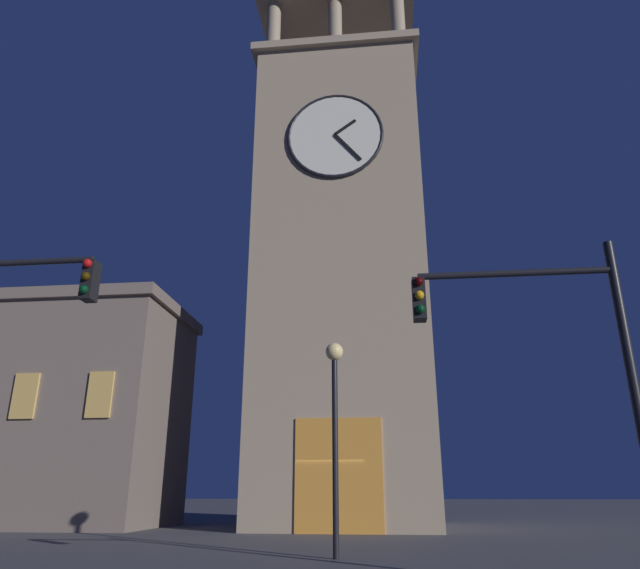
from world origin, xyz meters
The scene contains 4 objects.
ground_plane centered at (0.00, 0.00, 0.00)m, with size 200.00×200.00×0.00m, color #4C4C51.
clocktower centered at (-0.32, -3.06, 11.29)m, with size 8.00×8.96×28.02m.
traffic_signal_near centered at (-4.88, 13.39, 3.61)m, with size 3.47×0.41×5.47m.
street_lamp centered at (-0.87, 9.00, 3.44)m, with size 0.44×0.44×4.91m.
Camera 1 is at (-2.05, 23.01, 1.41)m, focal length 32.37 mm.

